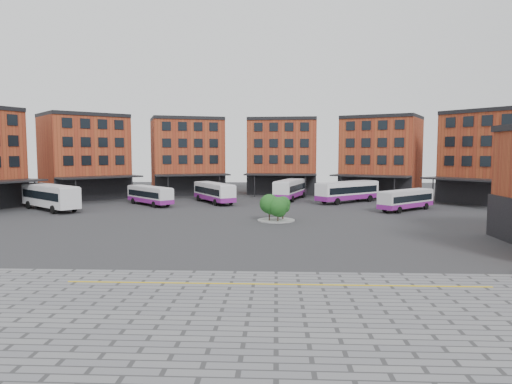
{
  "coord_description": "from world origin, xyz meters",
  "views": [
    {
      "loc": [
        1.97,
        -41.33,
        8.12
      ],
      "look_at": [
        -0.08,
        5.15,
        4.0
      ],
      "focal_mm": 32.0,
      "sensor_mm": 36.0,
      "label": 1
    }
  ],
  "objects_px": {
    "bus_a": "(50,195)",
    "bus_d": "(290,189)",
    "bus_c": "(214,192)",
    "bus_e": "(348,191)",
    "bus_f": "(406,199)",
    "bus_b": "(150,195)",
    "tree_island": "(276,207)"
  },
  "relations": [
    {
      "from": "bus_a",
      "to": "bus_d",
      "type": "relative_size",
      "value": 0.93
    },
    {
      "from": "bus_c",
      "to": "bus_e",
      "type": "xyz_separation_m",
      "value": [
        21.27,
        1.44,
        0.11
      ]
    },
    {
      "from": "bus_f",
      "to": "bus_b",
      "type": "bearing_deg",
      "value": -138.78
    },
    {
      "from": "bus_b",
      "to": "bus_e",
      "type": "distance_m",
      "value": 31.0
    },
    {
      "from": "bus_d",
      "to": "bus_b",
      "type": "bearing_deg",
      "value": -140.8
    },
    {
      "from": "bus_d",
      "to": "bus_f",
      "type": "xyz_separation_m",
      "value": [
        15.53,
        -13.73,
        -0.28
      ]
    },
    {
      "from": "bus_b",
      "to": "bus_c",
      "type": "relative_size",
      "value": 0.81
    },
    {
      "from": "bus_c",
      "to": "bus_d",
      "type": "relative_size",
      "value": 0.9
    },
    {
      "from": "bus_d",
      "to": "bus_c",
      "type": "bearing_deg",
      "value": -139.0
    },
    {
      "from": "bus_b",
      "to": "bus_e",
      "type": "height_order",
      "value": "bus_e"
    },
    {
      "from": "bus_b",
      "to": "bus_d",
      "type": "relative_size",
      "value": 0.73
    },
    {
      "from": "bus_b",
      "to": "bus_e",
      "type": "xyz_separation_m",
      "value": [
        30.61,
        4.87,
        0.28
      ]
    },
    {
      "from": "tree_island",
      "to": "bus_d",
      "type": "relative_size",
      "value": 0.36
    },
    {
      "from": "bus_a",
      "to": "bus_b",
      "type": "bearing_deg",
      "value": -21.5
    },
    {
      "from": "tree_island",
      "to": "bus_e",
      "type": "relative_size",
      "value": 0.4
    },
    {
      "from": "tree_island",
      "to": "bus_b",
      "type": "relative_size",
      "value": 0.49
    },
    {
      "from": "tree_island",
      "to": "bus_e",
      "type": "bearing_deg",
      "value": 60.51
    },
    {
      "from": "tree_island",
      "to": "bus_d",
      "type": "bearing_deg",
      "value": 84.3
    },
    {
      "from": "tree_island",
      "to": "bus_f",
      "type": "bearing_deg",
      "value": 30.64
    },
    {
      "from": "tree_island",
      "to": "bus_c",
      "type": "bearing_deg",
      "value": 117.61
    },
    {
      "from": "tree_island",
      "to": "bus_c",
      "type": "xyz_separation_m",
      "value": [
        -9.83,
        18.79,
        0.0
      ]
    },
    {
      "from": "bus_e",
      "to": "tree_island",
      "type": "bearing_deg",
      "value": -68.8
    },
    {
      "from": "bus_d",
      "to": "bus_e",
      "type": "height_order",
      "value": "bus_d"
    },
    {
      "from": "bus_c",
      "to": "bus_e",
      "type": "bearing_deg",
      "value": -26.3
    },
    {
      "from": "bus_e",
      "to": "bus_f",
      "type": "height_order",
      "value": "bus_e"
    },
    {
      "from": "tree_island",
      "to": "bus_b",
      "type": "height_order",
      "value": "tree_island"
    },
    {
      "from": "bus_b",
      "to": "bus_d",
      "type": "xyz_separation_m",
      "value": [
        21.6,
        9.01,
        0.28
      ]
    },
    {
      "from": "bus_f",
      "to": "tree_island",
      "type": "bearing_deg",
      "value": -100.89
    },
    {
      "from": "bus_b",
      "to": "bus_e",
      "type": "bearing_deg",
      "value": -35.21
    },
    {
      "from": "tree_island",
      "to": "bus_d",
      "type": "distance_m",
      "value": 24.49
    },
    {
      "from": "bus_b",
      "to": "bus_f",
      "type": "height_order",
      "value": "bus_b"
    },
    {
      "from": "bus_a",
      "to": "bus_b",
      "type": "distance_m",
      "value": 13.83
    }
  ]
}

